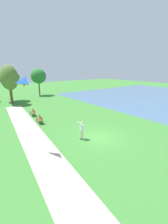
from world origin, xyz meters
TOP-DOWN VIEW (x-y plane):
  - ground_plane at (0.00, 0.00)m, footprint 120.00×120.00m
  - walkway_path at (-5.17, 2.00)m, footprint 6.13×32.06m
  - person_kite_flyer at (-1.50, 0.70)m, footprint 0.62×0.52m
  - flying_kite at (-5.81, 1.49)m, footprint 4.33×1.35m
  - park_bench_near_walkway at (-2.87, 7.27)m, footprint 0.61×1.54m
  - park_bench_far_walkway at (-2.46, 10.74)m, footprint 0.61×1.54m
  - tree_treeline_center at (-2.53, 22.70)m, footprint 4.00×3.72m
  - tree_lakeside_far at (4.56, 25.89)m, footprint 3.49×3.17m
  - tree_lakeside_near at (-3.04, 19.69)m, footprint 2.92×3.22m

SIDE VIEW (x-z plane):
  - ground_plane at x=0.00m, z-range 0.00..0.00m
  - walkway_path at x=-5.17m, z-range 0.00..0.02m
  - park_bench_near_walkway at x=-2.87m, z-range 0.07..0.95m
  - park_bench_far_walkway at x=-2.46m, z-range 0.07..0.95m
  - person_kite_flyer at x=-1.50m, z-range 0.13..1.96m
  - tree_lakeside_far at x=4.56m, z-range 1.39..7.66m
  - tree_treeline_center at x=-2.53m, z-range 1.68..7.63m
  - tree_lakeside_near at x=-3.04m, z-range 1.25..8.14m
  - flying_kite at x=-5.81m, z-range 3.37..7.39m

